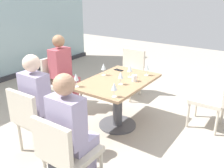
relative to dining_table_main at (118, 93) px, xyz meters
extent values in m
plane|color=#A89E8E|center=(0.00, 0.00, -0.53)|extent=(12.00, 12.00, 0.00)
cube|color=#997551|center=(0.00, 0.00, 0.18)|extent=(1.21, 0.80, 0.04)
cylinder|color=#4C4C51|center=(0.00, 0.00, -0.18)|extent=(0.14, 0.14, 0.69)
cylinder|color=#4C4C51|center=(0.00, 0.00, -0.52)|extent=(0.56, 0.56, 0.02)
cube|color=beige|center=(-1.02, 0.47, -0.11)|extent=(0.46, 0.46, 0.06)
cube|color=beige|center=(-1.27, 0.47, 0.13)|extent=(0.05, 0.46, 0.42)
cylinder|color=beige|center=(-0.82, 0.27, -0.33)|extent=(0.04, 0.04, 0.39)
cylinder|color=beige|center=(-0.82, 0.67, -0.33)|extent=(0.04, 0.04, 0.39)
cylinder|color=beige|center=(-1.22, 0.27, -0.33)|extent=(0.04, 0.04, 0.39)
cylinder|color=beige|center=(-1.22, 0.67, -0.33)|extent=(0.04, 0.04, 0.39)
cube|color=beige|center=(-1.29, -0.31, -0.11)|extent=(0.46, 0.46, 0.06)
cube|color=beige|center=(-1.54, -0.31, 0.13)|extent=(0.05, 0.46, 0.42)
cylinder|color=beige|center=(-1.09, -0.51, -0.33)|extent=(0.04, 0.04, 0.39)
cylinder|color=beige|center=(-1.09, -0.11, -0.33)|extent=(0.04, 0.04, 0.39)
cube|color=beige|center=(0.00, 1.09, -0.11)|extent=(0.46, 0.46, 0.06)
cube|color=beige|center=(0.00, 1.34, 0.13)|extent=(0.46, 0.05, 0.42)
cylinder|color=beige|center=(-0.20, 0.89, -0.33)|extent=(0.04, 0.04, 0.39)
cylinder|color=beige|center=(0.20, 0.89, -0.33)|extent=(0.04, 0.04, 0.39)
cylinder|color=beige|center=(-0.20, 1.29, -0.33)|extent=(0.04, 0.04, 0.39)
cylinder|color=beige|center=(0.20, 1.29, -0.33)|extent=(0.04, 0.04, 0.39)
cube|color=beige|center=(0.75, -1.09, -0.11)|extent=(0.46, 0.46, 0.06)
cylinder|color=beige|center=(0.95, -0.89, -0.33)|extent=(0.04, 0.04, 0.39)
cylinder|color=beige|center=(0.55, -0.89, -0.33)|extent=(0.04, 0.04, 0.39)
cylinder|color=beige|center=(0.95, -1.29, -0.33)|extent=(0.04, 0.04, 0.39)
cylinder|color=beige|center=(0.55, -1.29, -0.33)|extent=(0.04, 0.04, 0.39)
cube|color=beige|center=(1.02, 0.47, -0.11)|extent=(0.46, 0.46, 0.06)
cube|color=beige|center=(1.27, 0.47, 0.13)|extent=(0.05, 0.46, 0.42)
cylinder|color=beige|center=(0.82, 0.67, -0.33)|extent=(0.04, 0.04, 0.39)
cylinder|color=beige|center=(0.82, 0.27, -0.33)|extent=(0.04, 0.04, 0.39)
cylinder|color=beige|center=(1.22, 0.67, -0.33)|extent=(0.04, 0.04, 0.39)
cylinder|color=beige|center=(1.22, 0.27, -0.33)|extent=(0.04, 0.04, 0.39)
cylinder|color=#9E93B7|center=(-0.84, 0.38, -0.30)|extent=(0.11, 0.11, 0.45)
cube|color=#9E93B7|center=(-0.94, 0.38, -0.02)|extent=(0.32, 0.13, 0.11)
cylinder|color=#9E93B7|center=(-0.84, 0.56, -0.30)|extent=(0.11, 0.11, 0.45)
cube|color=#9E93B7|center=(-0.94, 0.56, -0.02)|extent=(0.32, 0.13, 0.11)
cube|color=#9E93B7|center=(-1.07, 0.47, 0.27)|extent=(0.20, 0.34, 0.48)
sphere|color=beige|center=(-1.07, 0.47, 0.63)|extent=(0.20, 0.20, 0.20)
cylinder|color=#9E93B7|center=(-1.11, -0.40, -0.30)|extent=(0.11, 0.11, 0.45)
cube|color=#9E93B7|center=(-1.21, -0.40, -0.02)|extent=(0.32, 0.13, 0.11)
cylinder|color=#9E93B7|center=(-1.11, -0.22, -0.30)|extent=(0.11, 0.11, 0.45)
cube|color=#9E93B7|center=(-1.21, -0.22, -0.02)|extent=(0.32, 0.13, 0.11)
cube|color=#9E93B7|center=(-1.34, -0.31, 0.27)|extent=(0.20, 0.34, 0.48)
sphere|color=tan|center=(-1.34, -0.31, 0.63)|extent=(0.20, 0.20, 0.20)
cylinder|color=#B24C56|center=(-0.09, 0.91, -0.30)|extent=(0.11, 0.11, 0.45)
cube|color=#B24C56|center=(-0.09, 1.01, -0.02)|extent=(0.13, 0.32, 0.11)
cylinder|color=#B24C56|center=(0.09, 0.91, -0.30)|extent=(0.11, 0.11, 0.45)
cube|color=#B24C56|center=(0.09, 1.01, -0.02)|extent=(0.13, 0.32, 0.11)
cube|color=#B24C56|center=(0.00, 1.14, 0.27)|extent=(0.34, 0.20, 0.48)
sphere|color=#936B4C|center=(0.00, 1.14, 0.63)|extent=(0.20, 0.20, 0.20)
cylinder|color=silver|center=(-0.51, -0.28, 0.20)|extent=(0.06, 0.06, 0.00)
cylinder|color=silver|center=(-0.51, -0.28, 0.25)|extent=(0.01, 0.01, 0.08)
cone|color=silver|center=(-0.51, -0.28, 0.34)|extent=(0.07, 0.07, 0.09)
cylinder|color=silver|center=(0.06, 0.29, 0.20)|extent=(0.06, 0.06, 0.00)
cylinder|color=silver|center=(0.06, 0.29, 0.25)|extent=(0.01, 0.01, 0.08)
cone|color=silver|center=(0.06, 0.29, 0.34)|extent=(0.07, 0.07, 0.09)
cylinder|color=silver|center=(-0.52, 0.31, 0.20)|extent=(0.06, 0.06, 0.00)
cylinder|color=silver|center=(-0.52, 0.31, 0.25)|extent=(0.01, 0.01, 0.08)
cone|color=silver|center=(-0.52, 0.31, 0.34)|extent=(0.07, 0.07, 0.09)
cylinder|color=silver|center=(-0.12, -0.12, 0.20)|extent=(0.06, 0.06, 0.00)
cylinder|color=silver|center=(-0.12, -0.12, 0.25)|extent=(0.01, 0.01, 0.08)
cone|color=silver|center=(-0.12, -0.12, 0.34)|extent=(0.07, 0.07, 0.09)
cylinder|color=silver|center=(0.21, -0.07, 0.20)|extent=(0.06, 0.06, 0.00)
cylinder|color=silver|center=(0.21, -0.07, 0.25)|extent=(0.01, 0.01, 0.08)
cone|color=silver|center=(0.21, -0.07, 0.34)|extent=(0.07, 0.07, 0.09)
cylinder|color=silver|center=(0.41, -0.24, 0.20)|extent=(0.06, 0.06, 0.00)
cylinder|color=silver|center=(0.41, -0.24, 0.25)|extent=(0.01, 0.01, 0.08)
cone|color=silver|center=(0.41, -0.24, 0.34)|extent=(0.07, 0.07, 0.09)
cylinder|color=white|center=(0.09, -0.21, 0.25)|extent=(0.08, 0.08, 0.09)
cube|color=black|center=(0.39, 0.24, 0.20)|extent=(0.08, 0.15, 0.01)
cube|color=#232328|center=(-1.21, -0.08, -0.39)|extent=(0.32, 0.21, 0.28)
camera|label=1|loc=(-2.77, -1.80, 1.41)|focal=39.83mm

